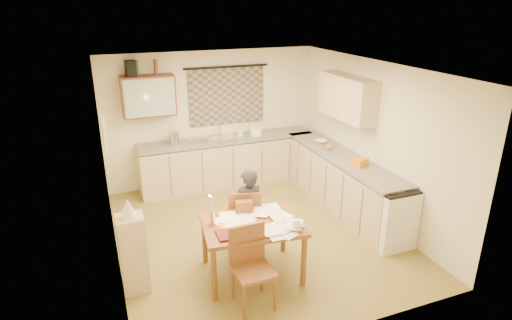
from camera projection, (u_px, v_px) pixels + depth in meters
name	position (u px, v px, depth m)	size (l,w,h in m)	color
floor	(255.00, 234.00, 6.54)	(4.00, 4.50, 0.02)	olive
ceiling	(255.00, 67.00, 5.65)	(4.00, 4.50, 0.02)	white
wall_back	(212.00, 118.00, 8.06)	(4.00, 0.02, 2.50)	beige
wall_front	(340.00, 231.00, 4.12)	(4.00, 0.02, 2.50)	beige
wall_left	(107.00, 176.00, 5.41)	(0.02, 4.50, 2.50)	beige
wall_right	(373.00, 141.00, 6.78)	(0.02, 4.50, 2.50)	beige
window_blind	(227.00, 96.00, 7.99)	(1.45, 0.03, 1.05)	navy
curtain_rod	(227.00, 67.00, 7.78)	(0.04, 0.04, 1.60)	black
wall_cabinet	(149.00, 96.00, 7.32)	(0.90, 0.34, 0.70)	#5A2A1B
wall_cabinet_glass	(150.00, 98.00, 7.17)	(0.84, 0.02, 0.64)	#99B2A5
upper_cabinet_right	(347.00, 97.00, 6.99)	(0.34, 1.30, 0.70)	tan
framed_print	(104.00, 133.00, 5.61)	(0.04, 0.50, 0.40)	beige
print_canvas	(106.00, 133.00, 5.62)	(0.01, 0.42, 0.32)	white
counter_back	(228.00, 162.00, 8.15)	(3.30, 0.62, 0.92)	tan
counter_right	(341.00, 182.00, 7.25)	(0.62, 2.95, 0.92)	tan
stove	(390.00, 216.00, 6.11)	(0.58, 0.58, 0.89)	white
sink	(225.00, 141.00, 7.98)	(0.55, 0.45, 0.10)	silver
tap	(220.00, 129.00, 8.06)	(0.03, 0.03, 0.28)	silver
dish_rack	(198.00, 140.00, 7.78)	(0.35, 0.30, 0.06)	silver
kettle	(174.00, 138.00, 7.60)	(0.18, 0.18, 0.24)	silver
mixing_bowl	(256.00, 131.00, 8.15)	(0.24, 0.24, 0.16)	white
soap_bottle	(240.00, 131.00, 8.08)	(0.09, 0.09, 0.18)	white
bowl	(321.00, 141.00, 7.72)	(0.21, 0.21, 0.05)	white
orange_bag	(360.00, 162.00, 6.64)	(0.22, 0.16, 0.12)	orange
fruit_orange	(330.00, 147.00, 7.36)	(0.10, 0.10, 0.10)	orange
speaker	(131.00, 68.00, 7.07)	(0.16, 0.20, 0.26)	black
bottle_green	(137.00, 68.00, 7.10)	(0.07, 0.07, 0.26)	#195926
bottle_brown	(156.00, 67.00, 7.21)	(0.07, 0.07, 0.26)	#5A2A1B
dining_table	(252.00, 248.00, 5.45)	(1.33, 1.08, 0.75)	brown
chair_far	(244.00, 231.00, 6.01)	(0.54, 0.54, 0.96)	brown
chair_near	(253.00, 282.00, 4.91)	(0.45, 0.45, 0.96)	brown
person	(248.00, 211.00, 5.86)	(0.47, 0.32, 1.25)	black
shelf_stand	(133.00, 254.00, 5.10)	(0.32, 0.30, 1.00)	tan
lampshade	(128.00, 208.00, 4.89)	(0.20, 0.20, 0.22)	beige
letter_rack	(244.00, 207.00, 5.53)	(0.22, 0.10, 0.16)	brown
mug	(297.00, 227.00, 5.11)	(0.14, 0.14, 0.10)	white
magazine	(217.00, 236.00, 4.98)	(0.21, 0.28, 0.03)	maroon
book	(222.00, 228.00, 5.16)	(0.21, 0.28, 0.02)	orange
orange_box	(234.00, 236.00, 4.98)	(0.12, 0.08, 0.04)	orange
eyeglasses	(268.00, 231.00, 5.09)	(0.13, 0.04, 0.02)	black
candle_holder	(212.00, 218.00, 5.24)	(0.06, 0.06, 0.18)	silver
candle	(211.00, 205.00, 5.13)	(0.02, 0.02, 0.22)	white
candle_flame	(209.00, 196.00, 5.08)	(0.02, 0.02, 0.02)	#FFCC66
papers	(259.00, 223.00, 5.28)	(1.07, 0.94, 0.03)	white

